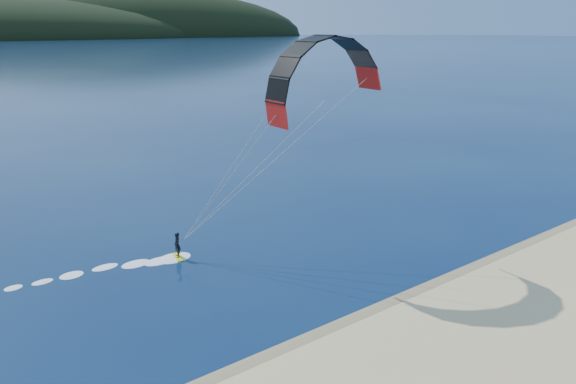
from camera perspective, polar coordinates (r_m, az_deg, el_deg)
The scene contains 2 objects.
wet_sand at distance 21.13m, azimuth -0.18°, elevation -18.80°, with size 220.00×2.50×0.10m.
kitesurfer_near at distance 27.62m, azimuth 3.02°, elevation 9.39°, with size 21.41×7.35×12.16m.
Camera 1 is at (-9.88, -9.27, 12.67)m, focal length 31.78 mm.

